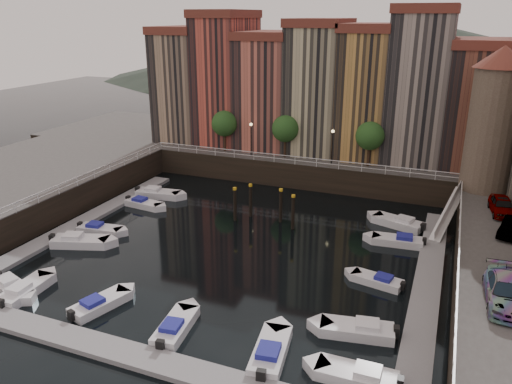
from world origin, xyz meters
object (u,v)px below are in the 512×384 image
at_px(mooring_pilings, 264,206).
at_px(car_c, 506,293).
at_px(gangway, 448,211).
at_px(car_b, 512,228).
at_px(corner_tower, 494,118).
at_px(boat_left_0, 11,287).
at_px(boat_left_1, 79,241).
at_px(car_a, 502,207).
at_px(boat_left_2, 100,229).

xyz_separation_m(mooring_pilings, car_c, (20.36, -13.13, 2.15)).
relative_size(gangway, car_b, 2.08).
bearing_deg(corner_tower, gangway, -122.80).
bearing_deg(boat_left_0, mooring_pilings, 75.42).
height_order(boat_left_1, car_c, car_c).
relative_size(corner_tower, boat_left_0, 2.99).
bearing_deg(corner_tower, car_b, -81.05).
bearing_deg(boat_left_1, car_a, 3.09).
distance_m(mooring_pilings, car_c, 24.33).
height_order(car_b, car_c, car_c).
distance_m(boat_left_0, boat_left_2, 11.14).
bearing_deg(corner_tower, boat_left_1, -148.42).
bearing_deg(corner_tower, car_c, -88.30).
xyz_separation_m(boat_left_0, boat_left_2, (-0.82, 11.11, -0.01)).
bearing_deg(boat_left_2, boat_left_0, -93.06).
bearing_deg(boat_left_0, car_c, 29.20).
bearing_deg(car_b, boat_left_0, -136.99).
xyz_separation_m(mooring_pilings, boat_left_2, (-13.44, -8.25, -1.31)).
xyz_separation_m(gangway, boat_left_0, (-29.42, -23.96, -1.57)).
height_order(boat_left_1, car_a, car_a).
bearing_deg(boat_left_2, boat_left_1, -94.63).
distance_m(gangway, mooring_pilings, 17.43).
bearing_deg(boat_left_0, car_b, 45.35).
height_order(corner_tower, boat_left_1, corner_tower).
height_order(boat_left_1, boat_left_2, boat_left_1).
bearing_deg(boat_left_2, gangway, 15.73).
xyz_separation_m(boat_left_1, car_a, (34.29, 13.66, 3.35)).
bearing_deg(boat_left_1, car_b, -4.00).
bearing_deg(car_a, boat_left_2, -169.25).
relative_size(mooring_pilings, boat_left_1, 1.18).
distance_m(boat_left_0, car_a, 40.21).
bearing_deg(gangway, car_c, -78.66).
height_order(mooring_pilings, boat_left_1, mooring_pilings).
bearing_deg(car_a, corner_tower, 94.39).
relative_size(mooring_pilings, boat_left_2, 1.41).
height_order(boat_left_1, car_b, car_b).
bearing_deg(boat_left_1, boat_left_0, -103.82).
distance_m(corner_tower, car_c, 23.15).
relative_size(corner_tower, mooring_pilings, 2.18).
relative_size(mooring_pilings, boat_left_0, 1.37).
distance_m(corner_tower, boat_left_1, 39.96).
distance_m(boat_left_1, car_b, 36.08).
bearing_deg(corner_tower, car_a, -79.06).
bearing_deg(mooring_pilings, boat_left_0, -123.08).
height_order(boat_left_2, car_b, car_b).
relative_size(boat_left_0, car_c, 0.84).
height_order(boat_left_0, car_c, car_c).
xyz_separation_m(gangway, car_c, (3.56, -17.74, 1.88)).
relative_size(corner_tower, boat_left_1, 2.58).
relative_size(corner_tower, car_a, 3.11).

